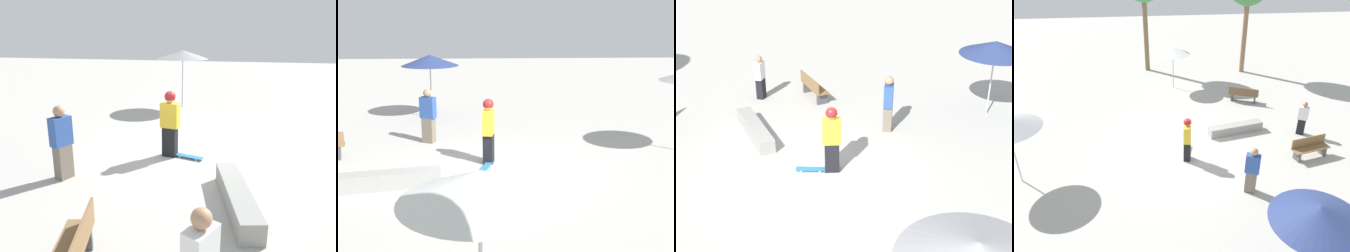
% 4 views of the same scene
% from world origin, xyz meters
% --- Properties ---
extents(ground_plane, '(60.00, 60.00, 0.00)m').
position_xyz_m(ground_plane, '(0.00, 0.00, 0.00)').
color(ground_plane, '#B2AFA8').
extents(skater_main, '(0.36, 0.53, 1.85)m').
position_xyz_m(skater_main, '(0.13, -0.64, 1.00)').
color(skater_main, black).
rests_on(skater_main, ground_plane).
extents(skateboard, '(0.41, 0.82, 0.07)m').
position_xyz_m(skateboard, '(0.23, -0.07, 0.06)').
color(skateboard, teal).
rests_on(skateboard, ground_plane).
extents(concrete_ledge, '(2.63, 0.98, 0.42)m').
position_xyz_m(concrete_ledge, '(2.63, 1.23, 0.21)').
color(concrete_ledge, gray).
rests_on(concrete_ledge, ground_plane).
extents(bench_near, '(1.66, 0.79, 0.85)m').
position_xyz_m(bench_near, '(5.10, -1.04, 0.43)').
color(bench_near, '#47474C').
rests_on(bench_near, ground_plane).
extents(bench_far, '(1.64, 1.05, 0.85)m').
position_xyz_m(bench_far, '(3.93, 4.51, 0.43)').
color(bench_far, '#47474C').
rests_on(bench_far, ground_plane).
extents(shade_umbrella_navy, '(2.26, 2.26, 2.53)m').
position_xyz_m(shade_umbrella_navy, '(2.35, -6.43, 2.31)').
color(shade_umbrella_navy, '#B7B7BC').
rests_on(shade_umbrella_navy, ground_plane).
extents(shade_umbrella_white, '(1.95, 1.95, 2.46)m').
position_xyz_m(shade_umbrella_white, '(0.30, 7.00, 2.26)').
color(shade_umbrella_white, '#B7B7BC').
rests_on(shade_umbrella_white, ground_plane).
extents(bystander_watching, '(0.50, 0.42, 1.60)m').
position_xyz_m(bystander_watching, '(5.56, 0.80, 0.80)').
color(bystander_watching, black).
rests_on(bystander_watching, ground_plane).
extents(bystander_far, '(0.55, 0.44, 1.78)m').
position_xyz_m(bystander_far, '(2.06, -2.84, 0.89)').
color(bystander_far, '#726656').
rests_on(bystander_far, ground_plane).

